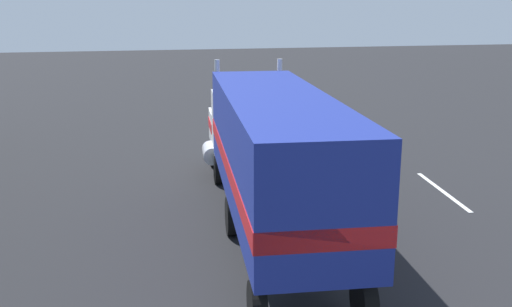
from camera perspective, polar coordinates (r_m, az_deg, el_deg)
ground_plane at (r=23.50m, az=-1.34°, el=-1.56°), size 120.00×120.00×0.00m
lane_stripe_near at (r=21.38m, az=9.62°, el=-3.38°), size 4.40×0.28×0.01m
lane_stripe_mid at (r=21.87m, az=17.43°, el=-3.45°), size 4.39×0.60×0.01m
semi_truck at (r=16.64m, az=1.29°, el=0.70°), size 14.32×3.62×4.50m
person_bystander at (r=18.72m, az=9.81°, el=-3.13°), size 0.34×0.46×1.63m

